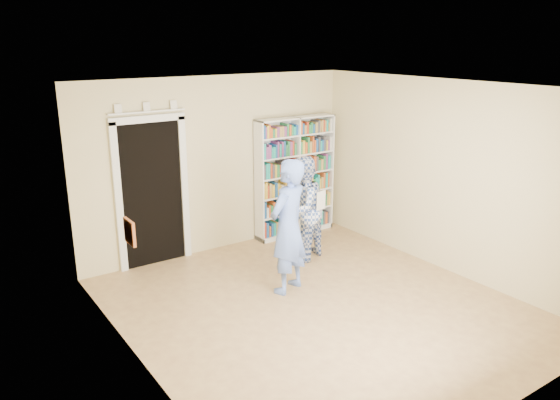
# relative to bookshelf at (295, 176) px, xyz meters

# --- Properties ---
(floor) EXTENTS (5.00, 5.00, 0.00)m
(floor) POSITION_rel_bookshelf_xyz_m (-1.35, -2.34, -1.01)
(floor) COLOR #926946
(floor) RESTS_ON ground
(ceiling) EXTENTS (5.00, 5.00, 0.00)m
(ceiling) POSITION_rel_bookshelf_xyz_m (-1.35, -2.34, 1.69)
(ceiling) COLOR white
(ceiling) RESTS_ON wall_back
(wall_back) EXTENTS (4.50, 0.00, 4.50)m
(wall_back) POSITION_rel_bookshelf_xyz_m (-1.35, 0.16, 0.34)
(wall_back) COLOR beige
(wall_back) RESTS_ON floor
(wall_left) EXTENTS (0.00, 5.00, 5.00)m
(wall_left) POSITION_rel_bookshelf_xyz_m (-3.60, -2.34, 0.34)
(wall_left) COLOR beige
(wall_left) RESTS_ON floor
(wall_right) EXTENTS (0.00, 5.00, 5.00)m
(wall_right) POSITION_rel_bookshelf_xyz_m (0.90, -2.34, 0.34)
(wall_right) COLOR beige
(wall_right) RESTS_ON floor
(bookshelf) EXTENTS (1.45, 0.27, 1.99)m
(bookshelf) POSITION_rel_bookshelf_xyz_m (0.00, 0.00, 0.00)
(bookshelf) COLOR white
(bookshelf) RESTS_ON floor
(doorway) EXTENTS (1.10, 0.08, 2.43)m
(doorway) POSITION_rel_bookshelf_xyz_m (-2.45, 0.13, 0.17)
(doorway) COLOR black
(doorway) RESTS_ON floor
(wall_art) EXTENTS (0.03, 0.25, 0.25)m
(wall_art) POSITION_rel_bookshelf_xyz_m (-3.58, -2.14, 0.39)
(wall_art) COLOR brown
(wall_art) RESTS_ON wall_left
(man_blue) EXTENTS (0.76, 0.63, 1.78)m
(man_blue) POSITION_rel_bookshelf_xyz_m (-1.37, -1.73, -0.12)
(man_blue) COLOR #6282DA
(man_blue) RESTS_ON floor
(man_plaid) EXTENTS (0.93, 0.83, 1.58)m
(man_plaid) POSITION_rel_bookshelf_xyz_m (-0.58, -0.98, -0.22)
(man_plaid) COLOR #314E97
(man_plaid) RESTS_ON floor
(paper_sheet) EXTENTS (0.20, 0.05, 0.28)m
(paper_sheet) POSITION_rel_bookshelf_xyz_m (-0.41, -1.21, -0.06)
(paper_sheet) COLOR white
(paper_sheet) RESTS_ON man_plaid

